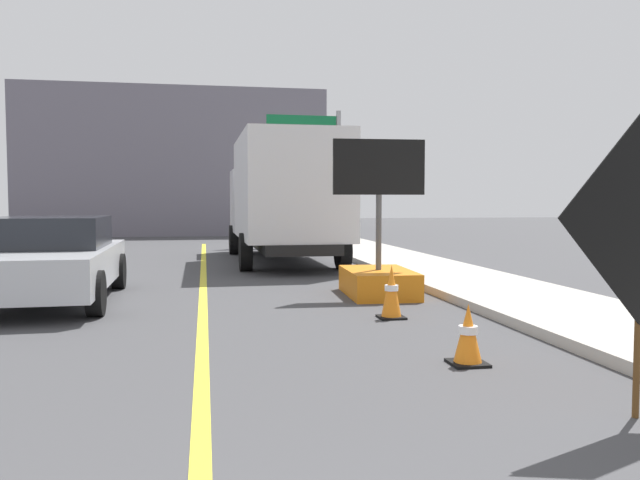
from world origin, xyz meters
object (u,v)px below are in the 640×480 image
at_px(pickup_car, 48,259).
at_px(highway_guide_sign, 318,153).
at_px(arrow_board_trailer, 378,268).
at_px(traffic_cone_near_sign, 468,335).
at_px(traffic_cone_mid_lane, 391,292).
at_px(box_truck, 283,196).

bearing_deg(pickup_car, highway_guide_sign, 61.73).
xyz_separation_m(arrow_board_trailer, traffic_cone_near_sign, (-0.38, -4.70, -0.18)).
bearing_deg(pickup_car, arrow_board_trailer, -2.77).
height_order(arrow_board_trailer, traffic_cone_mid_lane, arrow_board_trailer).
relative_size(arrow_board_trailer, traffic_cone_mid_lane, 3.58).
height_order(arrow_board_trailer, traffic_cone_near_sign, arrow_board_trailer).
relative_size(arrow_board_trailer, box_truck, 0.35).
xyz_separation_m(box_truck, traffic_cone_near_sign, (0.49, -11.08, -1.48)).
bearing_deg(traffic_cone_mid_lane, traffic_cone_near_sign, -89.54).
bearing_deg(traffic_cone_mid_lane, box_truck, 93.16).
bearing_deg(box_truck, arrow_board_trailer, -82.21).
bearing_deg(traffic_cone_near_sign, pickup_car, 135.74).
bearing_deg(pickup_car, box_truck, 53.04).
relative_size(traffic_cone_near_sign, traffic_cone_mid_lane, 0.82).
height_order(arrow_board_trailer, pickup_car, arrow_board_trailer).
relative_size(arrow_board_trailer, pickup_car, 0.60).
relative_size(pickup_car, traffic_cone_mid_lane, 5.97).
relative_size(highway_guide_sign, traffic_cone_mid_lane, 6.63).
distance_m(arrow_board_trailer, pickup_car, 5.49).
xyz_separation_m(traffic_cone_near_sign, traffic_cone_mid_lane, (-0.02, 2.57, 0.07)).
distance_m(arrow_board_trailer, traffic_cone_near_sign, 4.72).
height_order(pickup_car, traffic_cone_near_sign, pickup_car).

